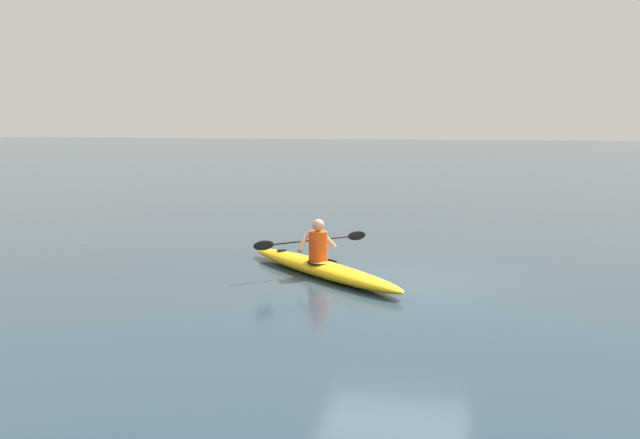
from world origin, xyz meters
TOP-DOWN VIEW (x-y plane):
  - ground_plane at (0.00, 0.00)m, footprint 160.00×160.00m
  - kayak at (1.34, -0.39)m, footprint 3.61×3.56m
  - kayaker at (1.43, -0.47)m, footprint 1.67×1.70m

SIDE VIEW (x-z plane):
  - ground_plane at x=0.00m, z-range 0.00..0.00m
  - kayak at x=1.34m, z-range 0.00..0.26m
  - kayaker at x=1.43m, z-range 0.21..0.93m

